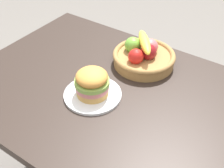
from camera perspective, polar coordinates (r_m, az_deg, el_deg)
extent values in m
cube|color=#2D231E|center=(1.23, 2.17, -3.08)|extent=(1.40, 0.90, 0.04)
cylinder|color=#2D231E|center=(1.99, -7.33, 1.79)|extent=(0.07, 0.07, 0.71)
cylinder|color=white|center=(1.22, -3.74, -2.04)|extent=(0.24, 0.24, 0.01)
cylinder|color=tan|center=(1.21, -3.78, -1.30)|extent=(0.13, 0.13, 0.03)
cylinder|color=#C67075|center=(1.19, -3.83, -0.35)|extent=(0.14, 0.14, 0.02)
cylinder|color=#84A84C|center=(1.18, -3.87, 0.39)|extent=(0.14, 0.14, 0.02)
ellipsoid|color=gold|center=(1.16, -3.93, 1.38)|extent=(0.13, 0.13, 0.06)
cylinder|color=#9E7542|center=(1.39, 6.13, 4.71)|extent=(0.28, 0.28, 0.05)
torus|color=#9E7542|center=(1.38, 6.20, 5.56)|extent=(0.29, 0.29, 0.02)
sphere|color=maroon|center=(1.35, 7.02, 6.13)|extent=(0.07, 0.07, 0.07)
sphere|color=#D16066|center=(1.39, 7.36, 7.14)|extent=(0.07, 0.07, 0.07)
sphere|color=#6BAD38|center=(1.39, 4.03, 7.49)|extent=(0.08, 0.08, 0.08)
sphere|color=red|center=(1.32, 4.61, 5.31)|extent=(0.07, 0.07, 0.07)
ellipsoid|color=yellow|center=(1.36, 6.28, 8.05)|extent=(0.16, 0.19, 0.05)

